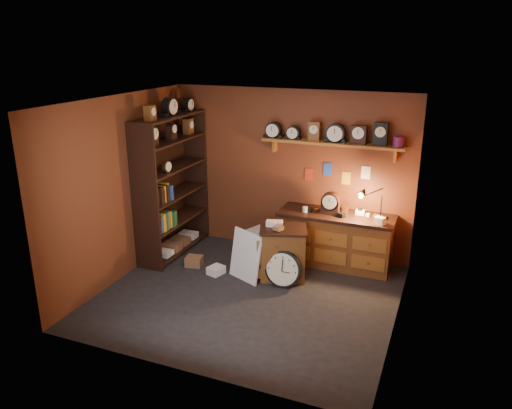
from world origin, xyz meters
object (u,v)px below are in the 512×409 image
object	(u,v)px
workbench	(336,237)
low_cabinet	(283,250)
big_round_clock	(283,269)
shelving_unit	(170,180)

from	to	relation	value
workbench	low_cabinet	world-z (taller)	workbench
workbench	big_round_clock	distance (m)	1.16
shelving_unit	big_round_clock	world-z (taller)	shelving_unit
shelving_unit	workbench	distance (m)	2.82
workbench	low_cabinet	xyz separation A→B (m)	(-0.63, -0.72, -0.05)
workbench	low_cabinet	distance (m)	0.95
low_cabinet	big_round_clock	bearing A→B (deg)	-89.11
big_round_clock	workbench	bearing A→B (deg)	62.74
shelving_unit	low_cabinet	distance (m)	2.21
shelving_unit	low_cabinet	size ratio (longest dim) A/B	2.94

